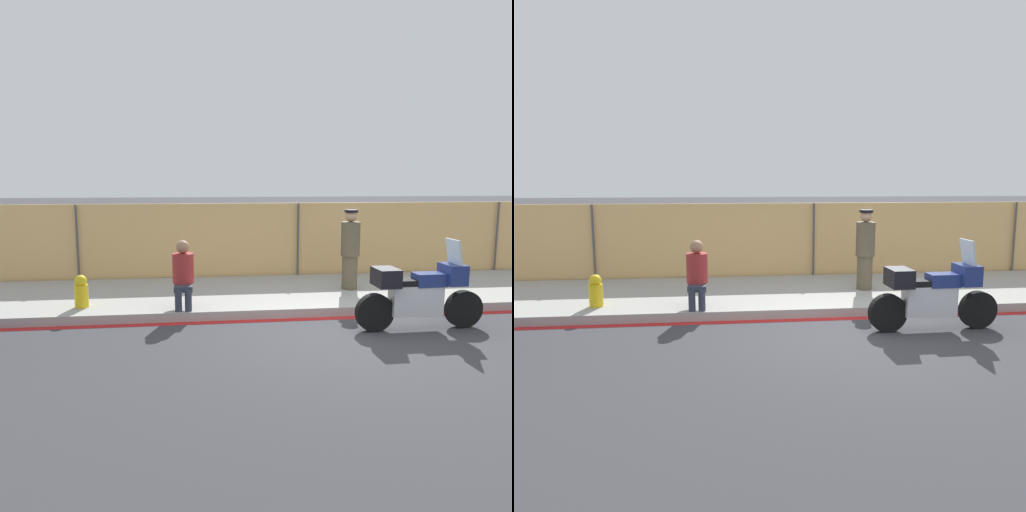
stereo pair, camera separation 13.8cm
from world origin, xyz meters
TOP-DOWN VIEW (x-y plane):
  - ground_plane at (0.00, 0.00)m, footprint 120.00×120.00m
  - sidewalk at (0.00, 2.75)m, footprint 38.59×3.22m
  - curb_paint_stripe at (0.00, 1.05)m, footprint 38.59×0.18m
  - storefront_fence at (0.00, 4.45)m, footprint 36.66×0.17m
  - motorcycle at (1.20, 0.24)m, footprint 2.23×0.52m
  - officer_standing at (0.77, 2.66)m, footprint 0.40×0.40m
  - person_seated_on_curb at (-2.72, 1.58)m, footprint 0.39×0.65m
  - fire_hydrant at (-4.59, 1.78)m, footprint 0.25×0.31m

SIDE VIEW (x-z plane):
  - ground_plane at x=0.00m, z-range 0.00..0.00m
  - curb_paint_stripe at x=0.00m, z-range 0.00..0.01m
  - sidewalk at x=0.00m, z-range 0.00..0.17m
  - fire_hydrant at x=-4.59m, z-range 0.16..0.76m
  - motorcycle at x=1.20m, z-range -0.14..1.38m
  - person_seated_on_curb at x=-2.72m, z-range 0.23..1.46m
  - storefront_fence at x=0.00m, z-range 0.00..1.93m
  - officer_standing at x=0.77m, z-range 0.19..1.88m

